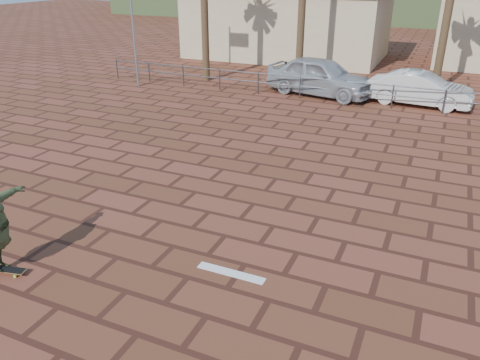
% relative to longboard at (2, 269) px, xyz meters
% --- Properties ---
extents(ground, '(120.00, 120.00, 0.00)m').
position_rel_longboard_xyz_m(ground, '(3.40, 2.99, -0.08)').
color(ground, brown).
rests_on(ground, ground).
extents(paint_stripe, '(1.40, 0.22, 0.01)m').
position_rel_longboard_xyz_m(paint_stripe, '(4.10, 1.79, -0.08)').
color(paint_stripe, white).
rests_on(paint_stripe, ground).
extents(guardrail, '(24.06, 0.06, 1.00)m').
position_rel_longboard_xyz_m(guardrail, '(3.40, 14.99, 0.60)').
color(guardrail, '#47494F').
rests_on(guardrail, ground).
extents(building_west, '(12.60, 7.60, 4.50)m').
position_rel_longboard_xyz_m(building_west, '(-2.60, 24.99, 2.20)').
color(building_west, beige).
rests_on(building_west, ground).
extents(longboard, '(1.01, 0.42, 0.10)m').
position_rel_longboard_xyz_m(longboard, '(0.00, 0.00, 0.00)').
color(longboard, olive).
rests_on(longboard, ground).
extents(car_silver, '(5.35, 3.06, 1.71)m').
position_rel_longboard_xyz_m(car_silver, '(2.05, 15.99, 0.78)').
color(car_silver, '#A3A6AA').
rests_on(car_silver, ground).
extents(car_white, '(4.34, 1.88, 1.39)m').
position_rel_longboard_xyz_m(car_white, '(6.39, 15.99, 0.62)').
color(car_white, silver).
rests_on(car_white, ground).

